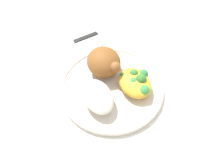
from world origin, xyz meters
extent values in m
plane|color=silver|center=(0.00, 0.00, 0.00)|extent=(2.00, 2.00, 0.00)
cylinder|color=beige|center=(0.00, 0.00, 0.01)|extent=(0.27, 0.27, 0.01)
torus|color=beige|center=(0.00, 0.00, 0.01)|extent=(0.27, 0.27, 0.01)
ellipsoid|color=brown|center=(-0.06, 0.01, 0.05)|extent=(0.09, 0.09, 0.07)
sphere|color=brown|center=(-0.02, 0.02, 0.07)|extent=(0.03, 0.03, 0.03)
ellipsoid|color=white|center=(0.03, -0.05, 0.04)|extent=(0.11, 0.07, 0.05)
ellipsoid|color=gold|center=(0.03, 0.05, 0.04)|extent=(0.10, 0.08, 0.04)
sphere|color=#3C7A37|center=(0.01, 0.06, 0.05)|extent=(0.02, 0.02, 0.02)
sphere|color=#347B3C|center=(0.02, 0.08, 0.04)|extent=(0.03, 0.03, 0.03)
sphere|color=#3D833C|center=(0.03, 0.04, 0.04)|extent=(0.03, 0.03, 0.03)
sphere|color=#38772C|center=(0.04, 0.06, 0.05)|extent=(0.03, 0.03, 0.03)
sphere|color=#338039|center=(0.00, 0.03, 0.04)|extent=(0.02, 0.02, 0.02)
sphere|color=#3F9044|center=(0.06, 0.06, 0.04)|extent=(0.03, 0.03, 0.03)
cube|color=silver|center=(-0.18, 0.02, 0.00)|extent=(0.01, 0.11, 0.01)
cube|color=silver|center=(-0.18, 0.09, 0.00)|extent=(0.02, 0.03, 0.00)
cube|color=black|center=(-0.21, 0.02, 0.00)|extent=(0.01, 0.08, 0.01)
cube|color=#B2B2B7|center=(-0.22, 0.11, 0.00)|extent=(0.02, 0.11, 0.00)
camera|label=1|loc=(0.34, -0.17, 0.55)|focal=40.15mm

